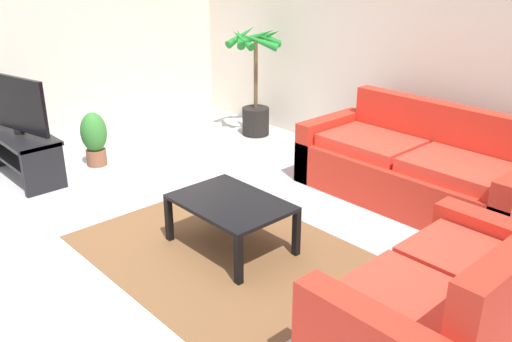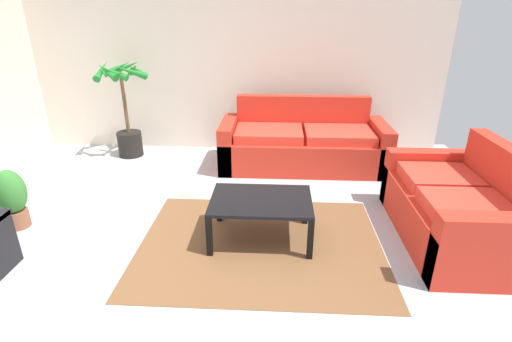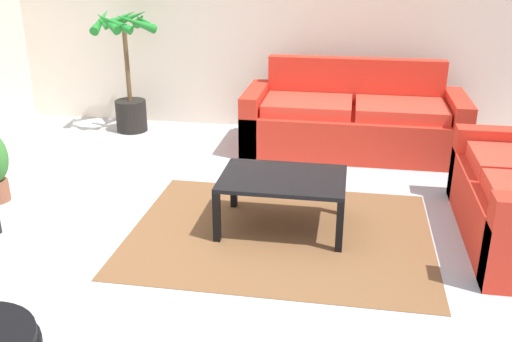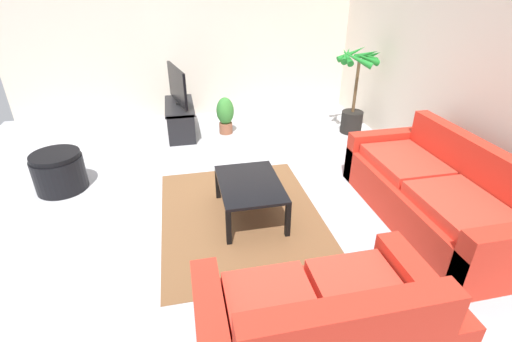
{
  "view_description": "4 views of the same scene",
  "coord_description": "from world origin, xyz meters",
  "px_view_note": "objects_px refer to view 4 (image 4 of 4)",
  "views": [
    {
      "loc": [
        3.44,
        -2.02,
        2.21
      ],
      "look_at": [
        0.32,
        0.85,
        0.5
      ],
      "focal_mm": 38.2,
      "sensor_mm": 36.0,
      "label": 1
    },
    {
      "loc": [
        0.61,
        -2.63,
        1.99
      ],
      "look_at": [
        0.43,
        0.5,
        0.66
      ],
      "focal_mm": 26.72,
      "sensor_mm": 36.0,
      "label": 2
    },
    {
      "loc": [
        0.94,
        -3.38,
        1.98
      ],
      "look_at": [
        0.27,
        0.49,
        0.42
      ],
      "focal_mm": 39.83,
      "sensor_mm": 36.0,
      "label": 3
    },
    {
      "loc": [
        3.79,
        -0.21,
        2.35
      ],
      "look_at": [
        0.37,
        0.53,
        0.48
      ],
      "focal_mm": 26.03,
      "sensor_mm": 36.0,
      "label": 4
    }
  ],
  "objects_px": {
    "potted_palm": "(355,94)",
    "couch_loveseat": "(320,331)",
    "couch_main": "(433,196)",
    "tv": "(177,85)",
    "coffee_table": "(250,187)",
    "ottoman": "(59,172)",
    "tv_stand": "(180,114)",
    "potted_plant_small": "(225,114)"
  },
  "relations": [
    {
      "from": "tv",
      "to": "coffee_table",
      "type": "xyz_separation_m",
      "value": [
        2.59,
        0.64,
        -0.44
      ]
    },
    {
      "from": "tv",
      "to": "potted_palm",
      "type": "bearing_deg",
      "value": 78.1
    },
    {
      "from": "tv",
      "to": "potted_palm",
      "type": "xyz_separation_m",
      "value": [
        0.58,
        2.75,
        -0.15
      ]
    },
    {
      "from": "tv",
      "to": "potted_plant_small",
      "type": "distance_m",
      "value": 0.88
    },
    {
      "from": "tv_stand",
      "to": "tv",
      "type": "distance_m",
      "value": 0.48
    },
    {
      "from": "potted_palm",
      "to": "couch_loveseat",
      "type": "bearing_deg",
      "value": -27.78
    },
    {
      "from": "coffee_table",
      "to": "potted_palm",
      "type": "bearing_deg",
      "value": 133.59
    },
    {
      "from": "couch_main",
      "to": "tv_stand",
      "type": "xyz_separation_m",
      "value": [
        -3.08,
        -2.49,
        0.01
      ]
    },
    {
      "from": "couch_main",
      "to": "tv",
      "type": "bearing_deg",
      "value": -141.03
    },
    {
      "from": "tv_stand",
      "to": "potted_plant_small",
      "type": "bearing_deg",
      "value": 76.01
    },
    {
      "from": "couch_main",
      "to": "potted_plant_small",
      "type": "distance_m",
      "value": 3.4
    },
    {
      "from": "tv",
      "to": "ottoman",
      "type": "bearing_deg",
      "value": -44.25
    },
    {
      "from": "couch_main",
      "to": "coffee_table",
      "type": "height_order",
      "value": "couch_main"
    },
    {
      "from": "couch_loveseat",
      "to": "ottoman",
      "type": "xyz_separation_m",
      "value": [
        -2.85,
        -2.25,
        -0.06
      ]
    },
    {
      "from": "couch_loveseat",
      "to": "tv_stand",
      "type": "distance_m",
      "value": 4.45
    },
    {
      "from": "couch_main",
      "to": "coffee_table",
      "type": "bearing_deg",
      "value": -104.73
    },
    {
      "from": "coffee_table",
      "to": "ottoman",
      "type": "relative_size",
      "value": 1.55
    },
    {
      "from": "tv_stand",
      "to": "tv",
      "type": "bearing_deg",
      "value": 102.53
    },
    {
      "from": "couch_main",
      "to": "potted_palm",
      "type": "relative_size",
      "value": 1.6
    },
    {
      "from": "couch_loveseat",
      "to": "tv",
      "type": "xyz_separation_m",
      "value": [
        -4.39,
        -0.74,
        0.5
      ]
    },
    {
      "from": "tv_stand",
      "to": "potted_plant_small",
      "type": "relative_size",
      "value": 1.82
    },
    {
      "from": "potted_plant_small",
      "to": "potted_palm",
      "type": "bearing_deg",
      "value": 78.88
    },
    {
      "from": "tv",
      "to": "potted_palm",
      "type": "height_order",
      "value": "potted_palm"
    },
    {
      "from": "potted_plant_small",
      "to": "ottoman",
      "type": "bearing_deg",
      "value": -58.45
    },
    {
      "from": "couch_loveseat",
      "to": "potted_palm",
      "type": "distance_m",
      "value": 4.32
    },
    {
      "from": "potted_palm",
      "to": "ottoman",
      "type": "relative_size",
      "value": 2.32
    },
    {
      "from": "tv",
      "to": "potted_plant_small",
      "type": "relative_size",
      "value": 1.62
    },
    {
      "from": "couch_loveseat",
      "to": "tv_stand",
      "type": "height_order",
      "value": "couch_loveseat"
    },
    {
      "from": "coffee_table",
      "to": "tv",
      "type": "bearing_deg",
      "value": -166.14
    },
    {
      "from": "couch_loveseat",
      "to": "potted_palm",
      "type": "bearing_deg",
      "value": 152.22
    },
    {
      "from": "tv",
      "to": "coffee_table",
      "type": "relative_size",
      "value": 1.06
    },
    {
      "from": "couch_loveseat",
      "to": "ottoman",
      "type": "bearing_deg",
      "value": -141.72
    },
    {
      "from": "tv_stand",
      "to": "ottoman",
      "type": "bearing_deg",
      "value": -44.2
    },
    {
      "from": "tv_stand",
      "to": "couch_main",
      "type": "bearing_deg",
      "value": 39.01
    },
    {
      "from": "tv_stand",
      "to": "potted_plant_small",
      "type": "xyz_separation_m",
      "value": [
        0.18,
        0.72,
        0.01
      ]
    },
    {
      "from": "couch_loveseat",
      "to": "couch_main",
      "type": "bearing_deg",
      "value": 126.93
    },
    {
      "from": "couch_loveseat",
      "to": "ottoman",
      "type": "relative_size",
      "value": 2.65
    },
    {
      "from": "tv",
      "to": "couch_main",
      "type": "bearing_deg",
      "value": 38.97
    },
    {
      "from": "tv",
      "to": "coffee_table",
      "type": "distance_m",
      "value": 2.7
    },
    {
      "from": "tv_stand",
      "to": "potted_palm",
      "type": "xyz_separation_m",
      "value": [
        0.58,
        2.75,
        0.33
      ]
    },
    {
      "from": "potted_palm",
      "to": "potted_plant_small",
      "type": "distance_m",
      "value": 2.1
    },
    {
      "from": "tv_stand",
      "to": "potted_palm",
      "type": "height_order",
      "value": "potted_palm"
    }
  ]
}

